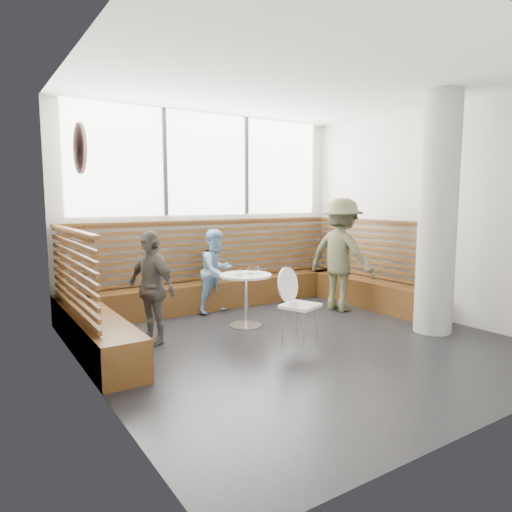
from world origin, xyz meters
TOP-DOWN VIEW (x-y plane):
  - room at (0.00, 0.00)m, footprint 5.00×5.00m
  - booth at (0.00, 1.77)m, footprint 5.00×2.50m
  - concrete_column at (1.85, -0.60)m, footprint 0.50×0.50m
  - wall_art at (-2.46, 0.40)m, footprint 0.03×0.50m
  - cafe_table at (-0.18, 1.00)m, footprint 0.73×0.73m
  - cafe_chair at (0.05, 0.12)m, footprint 0.45×0.44m
  - adult_man at (1.63, 0.99)m, footprint 0.92×1.30m
  - child_back at (-0.13, 1.96)m, footprint 0.77×0.68m
  - child_left at (-1.55, 1.02)m, footprint 0.58×0.90m
  - plate_near at (-0.31, 1.09)m, footprint 0.22×0.22m
  - plate_far at (-0.12, 1.09)m, footprint 0.21×0.21m
  - glass_left at (-0.34, 0.90)m, footprint 0.07×0.07m
  - glass_mid at (-0.14, 0.94)m, footprint 0.07×0.07m
  - glass_right at (0.00, 0.97)m, footprint 0.07×0.07m
  - menu_card at (-0.17, 0.84)m, footprint 0.23×0.19m

SIDE VIEW (x-z plane):
  - booth at x=0.00m, z-range -0.31..1.13m
  - cafe_table at x=-0.18m, z-range 0.16..0.92m
  - cafe_chair at x=0.05m, z-range 0.08..1.02m
  - child_back at x=-0.13m, z-range 0.00..1.33m
  - child_left at x=-1.55m, z-range 0.00..1.42m
  - menu_card at x=-0.17m, z-range 0.75..0.76m
  - plate_far at x=-0.12m, z-range 0.75..0.77m
  - plate_near at x=-0.31m, z-range 0.75..0.77m
  - glass_right at x=0.00m, z-range 0.75..0.86m
  - glass_left at x=-0.34m, z-range 0.75..0.86m
  - glass_mid at x=-0.14m, z-range 0.75..0.87m
  - adult_man at x=1.63m, z-range 0.00..1.82m
  - concrete_column at x=1.85m, z-range 0.00..3.20m
  - room at x=0.00m, z-range 0.00..3.20m
  - wall_art at x=-2.46m, z-range 2.05..2.55m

